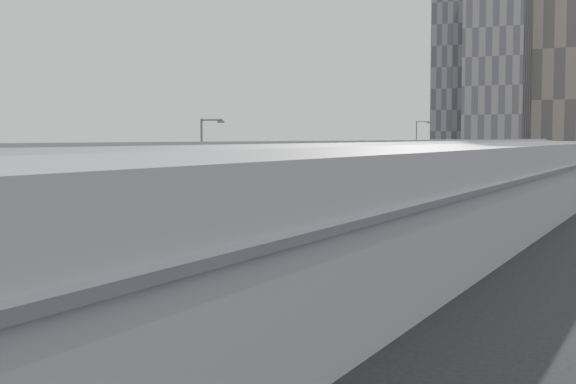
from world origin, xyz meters
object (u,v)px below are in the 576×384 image
Objects in this scene: shipping_container at (435,178)px; suv at (458,178)px; bus_2 at (217,230)px; bus_5 at (409,191)px; bus_3 at (297,213)px; bus_7 at (473,179)px; street_lamp_far at (417,151)px; bus_1 at (19,269)px; bus_6 at (444,186)px; bus_4 at (357,201)px; street_lamp_near at (204,168)px.

shipping_container is 10.73m from suv.
bus_5 is (-1.05, 41.77, -0.18)m from bus_2.
bus_7 reaches higher than bus_3.
shipping_container is at bearing -77.93° from suv.
bus_2 is at bearing -83.51° from street_lamp_far.
bus_1 reaches higher than bus_6.
bus_6 is 34.29m from suv.
bus_1 is 1.03× the size of bus_4.
street_lamp_near is at bearing -99.00° from bus_5.
bus_4 is at bearing -94.68° from bus_6.
bus_2 reaches higher than bus_7.
bus_2 is 2.13× the size of shipping_container.
shipping_container is (-7.65, 64.81, -0.42)m from bus_3.
street_lamp_far is 13.14m from shipping_container.
street_lamp_near reaches higher than bus_3.
suv is (-6.96, 63.47, -0.88)m from bus_4.
suv is at bearing 92.41° from bus_2.
bus_1 is at bearing -69.31° from suv.
street_lamp_far is (-6.83, 40.41, 3.89)m from bus_4.
bus_1 reaches higher than shipping_container.
bus_6 is (-0.74, 71.42, -0.23)m from bus_1.
bus_7 is at bearing 92.06° from bus_4.
suv is at bearing 98.86° from bus_4.
bus_1 is at bearing -86.53° from bus_4.
suv is (-6.81, 75.49, -0.89)m from bus_3.
bus_2 reaches higher than shipping_container.
bus_7 reaches higher than bus_4.
bus_6 is at bearing 92.80° from bus_4.
bus_3 is 52.99m from street_lamp_far.
street_lamp_far is (-6.68, 52.43, 3.89)m from bus_3.
bus_3 is 65.26m from shipping_container.
shipping_container is (-7.80, 52.79, -0.42)m from bus_4.
bus_5 is 13.16m from bus_6.
bus_6 reaches higher than shipping_container.
bus_1 is 58.28m from bus_5.
street_lamp_far is at bearing 94.01° from bus_2.
bus_2 is 67.77m from bus_7.
bus_4 is 16.74m from bus_5.
street_lamp_far is at bearing -85.59° from shipping_container.
street_lamp_near is at bearing -102.44° from bus_6.
bus_4 is 0.99× the size of bus_7.
bus_4 is at bearing -81.66° from shipping_container.
bus_2 is 2.53× the size of suv.
bus_6 is 13.13m from street_lamp_far.
bus_4 reaches higher than suv.
street_lamp_far is (-0.67, 56.22, 0.45)m from street_lamp_near.
shipping_container is at bearing 94.48° from street_lamp_far.
bus_4 is 41.17m from street_lamp_far.
bus_6 reaches higher than suv.
bus_5 is at bearing -74.87° from street_lamp_far.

